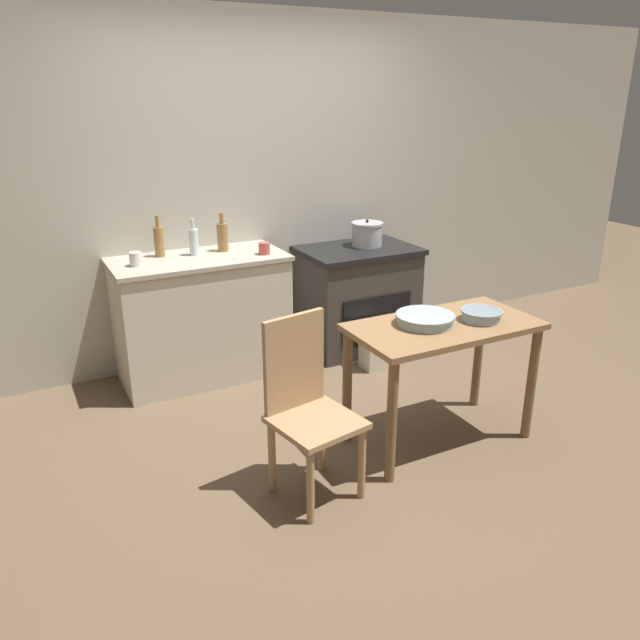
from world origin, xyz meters
name	(u,v)px	position (x,y,z in m)	size (l,w,h in m)	color
ground_plane	(357,434)	(0.00, 0.00, 0.00)	(14.00, 14.00, 0.00)	brown
wall_back	(254,191)	(0.00, 1.58, 1.27)	(8.00, 0.07, 2.55)	#B2AD9E
counter_cabinet	(202,317)	(-0.56, 1.26, 0.45)	(1.21, 0.60, 0.90)	beige
stove	(357,297)	(0.72, 1.24, 0.41)	(0.90, 0.65, 0.83)	#38332D
work_table	(443,344)	(0.40, -0.26, 0.62)	(1.09, 0.57, 0.75)	olive
chair	(307,404)	(-0.51, -0.35, 0.49)	(0.47, 0.47, 0.95)	#A87F56
flour_sack	(378,345)	(0.64, 0.79, 0.18)	(0.24, 0.17, 0.35)	beige
stock_pot	(367,234)	(0.82, 1.27, 0.92)	(0.25, 0.25, 0.21)	#A8A8AD
mixing_bowl_large	(425,319)	(0.29, -0.22, 0.78)	(0.33, 0.33, 0.06)	#93A8B2
mixing_bowl_small	(481,314)	(0.62, -0.32, 0.78)	(0.24, 0.24, 0.06)	#93A8B2
bottle_far_left	(159,241)	(-0.79, 1.40, 1.01)	(0.07, 0.07, 0.29)	olive
bottle_left	(223,236)	(-0.35, 1.34, 1.01)	(0.08, 0.08, 0.28)	olive
bottle_mid_left	(194,241)	(-0.57, 1.33, 1.00)	(0.07, 0.07, 0.26)	silver
cup_center_left	(136,259)	(-1.00, 1.22, 0.95)	(0.08, 0.08, 0.09)	silver
cup_center	(264,248)	(-0.12, 1.12, 0.94)	(0.08, 0.08, 0.08)	#B74C42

